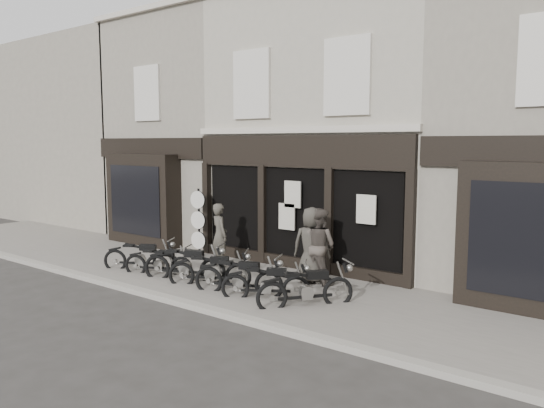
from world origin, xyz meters
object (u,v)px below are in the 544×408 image
Objects in this scene: motorcycle_2 at (186,267)px; motorcycle_6 at (307,292)px; motorcycle_1 at (159,264)px; motorcycle_4 at (240,280)px; man_right at (311,245)px; advert_sign_post at (198,226)px; man_left at (220,235)px; motorcycle_0 at (140,259)px; motorcycle_3 at (211,273)px; man_centre at (319,246)px; motorcycle_5 at (267,286)px.

motorcycle_2 is 3.79m from motorcycle_6.
motorcycle_4 reaches higher than motorcycle_1.
man_right is 4.56m from advert_sign_post.
motorcycle_0 is at bearing 71.25° from man_left.
advert_sign_post is (-2.62, 2.17, 0.70)m from motorcycle_3.
motorcycle_6 is at bearing 120.22° from man_centre.
man_right reaches higher than motorcycle_3.
man_centre reaches higher than motorcycle_2.
motorcycle_2 is at bearing 147.59° from motorcycle_5.
motorcycle_4 is 0.78m from motorcycle_5.
advert_sign_post reaches higher than motorcycle_5.
man_centre is (2.99, 1.81, 0.65)m from motorcycle_2.
motorcycle_2 is 0.95× the size of advert_sign_post.
motorcycle_5 is (2.74, -0.03, -0.04)m from motorcycle_2.
motorcycle_2 is at bearing -57.57° from advert_sign_post.
motorcycle_0 reaches higher than motorcycle_5.
motorcycle_0 is 0.83m from motorcycle_1.
motorcycle_0 is 0.84× the size of advert_sign_post.
motorcycle_6 is 4.40m from man_left.
man_centre is (2.09, 1.79, 0.68)m from motorcycle_3.
man_left is 0.94× the size of man_right.
motorcycle_2 is 1.11× the size of man_centre.
man_right is at bearing 44.48° from motorcycle_4.
motorcycle_2 is at bearing 8.66° from man_right.
motorcycle_4 is at bearing 132.90° from motorcycle_6.
motorcycle_0 is at bearing 152.62° from motorcycle_1.
motorcycle_0 is 2.34m from man_left.
motorcycle_3 is 1.03× the size of motorcycle_5.
motorcycle_4 reaches higher than motorcycle_3.
motorcycle_1 is 1.90m from motorcycle_3.
motorcycle_1 is 2.45m from advert_sign_post.
motorcycle_0 is 5.20m from man_centre.
man_left is 3.10m from man_right.
motorcycle_1 is 4.79m from motorcycle_6.
motorcycle_4 is 2.27m from man_centre.
man_centre is (0.25, 1.84, 0.69)m from motorcycle_5.
motorcycle_1 is 0.85× the size of motorcycle_2.
motorcycle_6 is at bearing -30.51° from motorcycle_3.
motorcycle_1 is at bearing 150.29° from motorcycle_3.
motorcycle_3 is (1.90, 0.05, 0.03)m from motorcycle_1.
motorcycle_6 is 1.04× the size of man_left.
motorcycle_5 is 0.97× the size of man_centre.
motorcycle_1 is at bearing -31.86° from motorcycle_0.
advert_sign_post is at bearing 3.16° from man_left.
motorcycle_2 is 1.01× the size of motorcycle_4.
motorcycle_1 is at bearing 157.79° from motorcycle_4.
motorcycle_0 is at bearing 156.94° from motorcycle_2.
motorcycle_3 is 3.48m from advert_sign_post.
motorcycle_3 is at bearing -29.68° from motorcycle_0.
man_right is at bearing 29.21° from man_centre.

